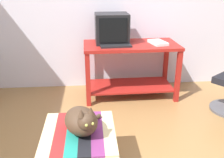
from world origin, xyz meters
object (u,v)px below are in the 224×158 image
(book, at_px, (158,43))
(ottoman_with_blanket, at_px, (80,154))
(keyboard, at_px, (116,46))
(cat, at_px, (82,121))
(tv_monitor, at_px, (112,29))
(desk, at_px, (130,61))

(book, xyz_separation_m, ottoman_with_blanket, (-1.02, -1.53, -0.56))
(keyboard, height_order, cat, keyboard)
(tv_monitor, distance_m, cat, 1.76)
(desk, distance_m, keyboard, 0.37)
(desk, distance_m, book, 0.45)
(keyboard, distance_m, book, 0.59)
(book, relative_size, cat, 0.68)
(keyboard, distance_m, cat, 1.52)
(desk, xyz_separation_m, cat, (-0.63, -1.60, 0.03))
(tv_monitor, height_order, ottoman_with_blanket, tv_monitor)
(desk, bearing_deg, cat, -112.63)
(desk, bearing_deg, book, -7.55)
(book, relative_size, ottoman_with_blanket, 0.44)
(book, distance_m, ottoman_with_blanket, 1.92)
(book, bearing_deg, cat, -135.02)
(tv_monitor, xyz_separation_m, keyboard, (0.03, -0.22, -0.18))
(desk, height_order, cat, desk)
(book, xyz_separation_m, cat, (-0.99, -1.56, -0.23))
(desk, height_order, tv_monitor, tv_monitor)
(keyboard, height_order, book, book)
(keyboard, relative_size, cat, 0.93)
(tv_monitor, bearing_deg, desk, -18.08)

